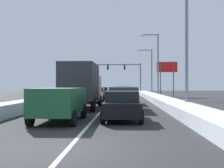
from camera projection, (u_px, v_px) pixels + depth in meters
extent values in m
plane|color=#28282B|center=(108.00, 104.00, 28.66)|extent=(131.67, 131.67, 0.00)
cube|color=silver|center=(110.00, 101.00, 33.72)|extent=(0.14, 55.71, 0.01)
cube|color=silver|center=(156.00, 98.00, 33.50)|extent=(1.84, 55.71, 0.62)
cube|color=silver|center=(65.00, 97.00, 33.94)|extent=(1.35, 55.71, 0.75)
cube|color=black|center=(122.00, 108.00, 15.15)|extent=(1.82, 4.50, 0.70)
cube|color=black|center=(122.00, 96.00, 15.00)|extent=(1.64, 2.20, 0.55)
cube|color=red|center=(106.00, 109.00, 12.98)|extent=(0.24, 0.08, 0.14)
cube|color=red|center=(137.00, 109.00, 12.92)|extent=(0.24, 0.08, 0.14)
cylinder|color=black|center=(107.00, 111.00, 16.73)|extent=(0.22, 0.66, 0.66)
cylinder|color=black|center=(138.00, 111.00, 16.66)|extent=(0.22, 0.66, 0.66)
cylinder|color=black|center=(103.00, 117.00, 13.64)|extent=(0.22, 0.66, 0.66)
cylinder|color=black|center=(141.00, 117.00, 13.56)|extent=(0.22, 0.66, 0.66)
cube|color=#38383D|center=(124.00, 95.00, 21.65)|extent=(1.95, 4.90, 1.25)
cube|color=black|center=(124.00, 93.00, 19.24)|extent=(1.56, 0.06, 0.55)
cube|color=red|center=(112.00, 98.00, 19.28)|extent=(0.20, 0.08, 0.28)
cube|color=red|center=(136.00, 98.00, 19.22)|extent=(0.20, 0.08, 0.28)
cylinder|color=black|center=(112.00, 103.00, 23.39)|extent=(0.25, 0.74, 0.74)
cylinder|color=black|center=(136.00, 103.00, 23.31)|extent=(0.25, 0.74, 0.74)
cylinder|color=black|center=(110.00, 106.00, 19.99)|extent=(0.25, 0.74, 0.74)
cylinder|color=black|center=(138.00, 106.00, 19.91)|extent=(0.25, 0.74, 0.74)
cube|color=slate|center=(124.00, 93.00, 28.23)|extent=(1.95, 4.90, 1.25)
cube|color=black|center=(124.00, 91.00, 25.82)|extent=(1.56, 0.06, 0.55)
cube|color=red|center=(115.00, 95.00, 25.86)|extent=(0.20, 0.08, 0.28)
cube|color=red|center=(133.00, 95.00, 25.80)|extent=(0.20, 0.08, 0.28)
cylinder|color=black|center=(115.00, 99.00, 29.97)|extent=(0.25, 0.74, 0.74)
cylinder|color=black|center=(134.00, 99.00, 29.89)|extent=(0.25, 0.74, 0.74)
cylinder|color=black|center=(114.00, 101.00, 26.57)|extent=(0.25, 0.74, 0.74)
cylinder|color=black|center=(135.00, 101.00, 26.49)|extent=(0.25, 0.74, 0.74)
cube|color=maroon|center=(124.00, 95.00, 34.72)|extent=(1.82, 4.50, 0.70)
cube|color=black|center=(124.00, 90.00, 34.57)|extent=(1.64, 2.20, 0.55)
cube|color=red|center=(118.00, 95.00, 32.55)|extent=(0.24, 0.08, 0.14)
cube|color=red|center=(130.00, 95.00, 32.49)|extent=(0.24, 0.08, 0.14)
cylinder|color=black|center=(117.00, 97.00, 36.30)|extent=(0.22, 0.66, 0.66)
cylinder|color=black|center=(131.00, 97.00, 36.23)|extent=(0.22, 0.66, 0.66)
cylinder|color=black|center=(116.00, 98.00, 33.21)|extent=(0.22, 0.66, 0.66)
cylinder|color=black|center=(132.00, 98.00, 33.13)|extent=(0.22, 0.66, 0.66)
cube|color=navy|center=(124.00, 90.00, 41.87)|extent=(1.95, 4.90, 1.25)
cube|color=black|center=(124.00, 89.00, 39.46)|extent=(1.56, 0.06, 0.55)
cube|color=red|center=(118.00, 91.00, 39.51)|extent=(0.20, 0.08, 0.28)
cube|color=red|center=(130.00, 91.00, 39.44)|extent=(0.20, 0.08, 0.28)
cylinder|color=black|center=(117.00, 95.00, 43.61)|extent=(0.25, 0.74, 0.74)
cylinder|color=black|center=(130.00, 95.00, 43.53)|extent=(0.25, 0.74, 0.74)
cylinder|color=black|center=(117.00, 95.00, 40.21)|extent=(0.25, 0.74, 0.74)
cylinder|color=black|center=(131.00, 96.00, 40.13)|extent=(0.25, 0.74, 0.74)
cube|color=#1E5633|center=(60.00, 101.00, 14.52)|extent=(1.95, 4.90, 1.25)
cube|color=black|center=(47.00, 97.00, 12.11)|extent=(1.56, 0.06, 0.55)
cube|color=red|center=(29.00, 106.00, 12.15)|extent=(0.20, 0.08, 0.28)
cube|color=red|center=(66.00, 106.00, 12.09)|extent=(0.20, 0.08, 0.28)
cylinder|color=black|center=(50.00, 111.00, 16.25)|extent=(0.25, 0.74, 0.74)
cylinder|color=black|center=(84.00, 111.00, 16.18)|extent=(0.25, 0.74, 0.74)
cylinder|color=black|center=(30.00, 118.00, 12.86)|extent=(0.25, 0.74, 0.74)
cylinder|color=black|center=(73.00, 118.00, 12.78)|extent=(0.25, 0.74, 0.74)
cube|color=#937F60|center=(86.00, 88.00, 24.79)|extent=(2.35, 2.20, 2.00)
cube|color=#333338|center=(80.00, 82.00, 21.20)|extent=(2.35, 5.00, 2.60)
cylinder|color=black|center=(74.00, 101.00, 25.13)|extent=(0.28, 0.92, 0.92)
cylinder|color=black|center=(100.00, 101.00, 25.04)|extent=(0.28, 0.92, 0.92)
cylinder|color=black|center=(60.00, 105.00, 19.74)|extent=(0.28, 0.92, 0.92)
cylinder|color=black|center=(93.00, 105.00, 19.65)|extent=(0.28, 0.92, 0.92)
cube|color=silver|center=(93.00, 96.00, 30.43)|extent=(1.82, 4.50, 0.70)
cube|color=black|center=(93.00, 91.00, 30.28)|extent=(1.64, 2.20, 0.55)
cube|color=red|center=(84.00, 96.00, 28.26)|extent=(0.24, 0.08, 0.14)
cube|color=red|center=(98.00, 96.00, 28.20)|extent=(0.24, 0.08, 0.14)
cylinder|color=black|center=(86.00, 99.00, 32.01)|extent=(0.22, 0.66, 0.66)
cylinder|color=black|center=(103.00, 99.00, 31.94)|extent=(0.22, 0.66, 0.66)
cylinder|color=black|center=(82.00, 100.00, 28.92)|extent=(0.22, 0.66, 0.66)
cylinder|color=black|center=(100.00, 100.00, 28.84)|extent=(0.22, 0.66, 0.66)
cube|color=maroon|center=(97.00, 95.00, 35.96)|extent=(1.82, 4.50, 0.70)
cube|color=black|center=(97.00, 90.00, 35.81)|extent=(1.64, 2.20, 0.55)
cube|color=red|center=(89.00, 94.00, 33.79)|extent=(0.24, 0.08, 0.14)
cube|color=red|center=(101.00, 94.00, 33.73)|extent=(0.24, 0.08, 0.14)
cylinder|color=black|center=(91.00, 97.00, 37.54)|extent=(0.22, 0.66, 0.66)
cylinder|color=black|center=(105.00, 97.00, 37.47)|extent=(0.22, 0.66, 0.66)
cylinder|color=black|center=(88.00, 98.00, 34.44)|extent=(0.22, 0.66, 0.66)
cylinder|color=black|center=(104.00, 98.00, 34.37)|extent=(0.22, 0.66, 0.66)
cube|color=#B7BABF|center=(102.00, 93.00, 41.50)|extent=(1.82, 4.50, 0.70)
cube|color=black|center=(102.00, 89.00, 41.35)|extent=(1.64, 2.20, 0.55)
cube|color=red|center=(96.00, 93.00, 39.33)|extent=(0.24, 0.08, 0.14)
cube|color=red|center=(106.00, 93.00, 39.27)|extent=(0.24, 0.08, 0.14)
cylinder|color=black|center=(97.00, 95.00, 43.09)|extent=(0.22, 0.66, 0.66)
cylinder|color=black|center=(109.00, 95.00, 43.01)|extent=(0.22, 0.66, 0.66)
cylinder|color=black|center=(95.00, 96.00, 39.99)|extent=(0.22, 0.66, 0.66)
cylinder|color=black|center=(108.00, 96.00, 39.91)|extent=(0.22, 0.66, 0.66)
cylinder|color=slate|center=(140.00, 79.00, 58.82)|extent=(0.28, 0.28, 6.20)
cube|color=slate|center=(115.00, 65.00, 59.05)|extent=(10.46, 0.20, 0.20)
cube|color=black|center=(125.00, 67.00, 58.96)|extent=(0.34, 0.34, 0.95)
sphere|color=red|center=(125.00, 66.00, 58.78)|extent=(0.22, 0.22, 0.22)
sphere|color=#593F0C|center=(125.00, 67.00, 58.78)|extent=(0.22, 0.22, 0.22)
sphere|color=#0C3819|center=(125.00, 69.00, 58.78)|extent=(0.22, 0.22, 0.22)
cube|color=black|center=(108.00, 67.00, 59.10)|extent=(0.34, 0.34, 0.95)
sphere|color=red|center=(108.00, 66.00, 58.92)|extent=(0.22, 0.22, 0.22)
sphere|color=#593F0C|center=(108.00, 67.00, 58.92)|extent=(0.22, 0.22, 0.22)
sphere|color=#0C3819|center=(108.00, 69.00, 58.92)|extent=(0.22, 0.22, 0.22)
cube|color=black|center=(93.00, 67.00, 59.23)|extent=(0.34, 0.34, 0.95)
sphere|color=red|center=(93.00, 66.00, 59.05)|extent=(0.22, 0.22, 0.22)
sphere|color=#593F0C|center=(93.00, 67.00, 59.04)|extent=(0.22, 0.22, 0.22)
sphere|color=#0C3819|center=(93.00, 69.00, 59.04)|extent=(0.22, 0.22, 0.22)
cylinder|color=gray|center=(187.00, 45.00, 20.83)|extent=(0.22, 0.22, 9.32)
cylinder|color=gray|center=(158.00, 66.00, 41.06)|extent=(0.22, 0.22, 9.02)
cube|color=gray|center=(150.00, 35.00, 41.12)|extent=(2.20, 0.14, 0.14)
ellipsoid|color=#EAE5C6|center=(142.00, 36.00, 41.16)|extent=(0.70, 0.36, 0.24)
cylinder|color=gray|center=(152.00, 72.00, 51.17)|extent=(0.22, 0.22, 8.09)
cube|color=gray|center=(145.00, 50.00, 51.23)|extent=(2.20, 0.14, 0.14)
ellipsoid|color=#EAE5C6|center=(139.00, 51.00, 51.28)|extent=(0.70, 0.36, 0.24)
cylinder|color=#59595B|center=(160.00, 79.00, 45.27)|extent=(0.16, 0.16, 5.50)
cylinder|color=#59595B|center=(173.00, 79.00, 45.18)|extent=(0.16, 0.16, 5.50)
cube|color=red|center=(167.00, 67.00, 45.23)|extent=(3.20, 0.12, 1.60)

